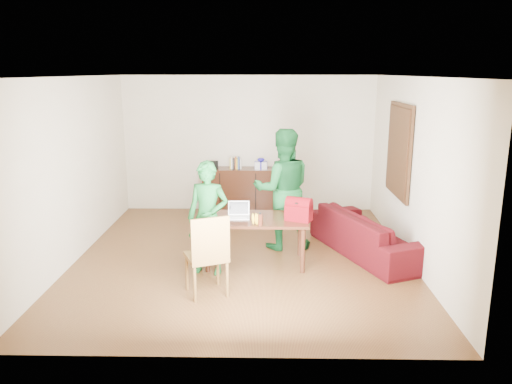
{
  "coord_description": "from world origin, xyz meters",
  "views": [
    {
      "loc": [
        0.34,
        -7.18,
        2.77
      ],
      "look_at": [
        0.2,
        -0.04,
        1.04
      ],
      "focal_mm": 35.0,
      "sensor_mm": 36.0,
      "label": 1
    }
  ],
  "objects_px": {
    "laptop": "(239,215)",
    "person_near": "(208,218)",
    "chair": "(207,271)",
    "sofa": "(369,233)",
    "bottle": "(260,219)",
    "person_far": "(283,189)",
    "red_bag": "(299,211)",
    "table": "(256,223)"
  },
  "relations": [
    {
      "from": "person_far",
      "to": "laptop",
      "type": "distance_m",
      "value": 1.01
    },
    {
      "from": "red_bag",
      "to": "sofa",
      "type": "bearing_deg",
      "value": 49.64
    },
    {
      "from": "chair",
      "to": "sofa",
      "type": "height_order",
      "value": "chair"
    },
    {
      "from": "table",
      "to": "person_far",
      "type": "relative_size",
      "value": 0.78
    },
    {
      "from": "table",
      "to": "person_near",
      "type": "distance_m",
      "value": 0.76
    },
    {
      "from": "person_far",
      "to": "red_bag",
      "type": "xyz_separation_m",
      "value": [
        0.2,
        -0.83,
        -0.12
      ]
    },
    {
      "from": "person_near",
      "to": "bottle",
      "type": "distance_m",
      "value": 0.72
    },
    {
      "from": "table",
      "to": "person_far",
      "type": "xyz_separation_m",
      "value": [
        0.41,
        0.71,
        0.34
      ]
    },
    {
      "from": "chair",
      "to": "person_near",
      "type": "height_order",
      "value": "person_near"
    },
    {
      "from": "person_near",
      "to": "laptop",
      "type": "xyz_separation_m",
      "value": [
        0.41,
        0.33,
        -0.05
      ]
    },
    {
      "from": "chair",
      "to": "bottle",
      "type": "height_order",
      "value": "chair"
    },
    {
      "from": "table",
      "to": "bottle",
      "type": "height_order",
      "value": "bottle"
    },
    {
      "from": "person_far",
      "to": "table",
      "type": "bearing_deg",
      "value": 53.65
    },
    {
      "from": "chair",
      "to": "person_far",
      "type": "bearing_deg",
      "value": 37.49
    },
    {
      "from": "person_near",
      "to": "sofa",
      "type": "bearing_deg",
      "value": 29.46
    },
    {
      "from": "person_near",
      "to": "red_bag",
      "type": "bearing_deg",
      "value": 21.49
    },
    {
      "from": "red_bag",
      "to": "sofa",
      "type": "xyz_separation_m",
      "value": [
        1.13,
        0.56,
        -0.51
      ]
    },
    {
      "from": "laptop",
      "to": "red_bag",
      "type": "relative_size",
      "value": 0.88
    },
    {
      "from": "red_bag",
      "to": "person_near",
      "type": "bearing_deg",
      "value": -146.47
    },
    {
      "from": "table",
      "to": "sofa",
      "type": "relative_size",
      "value": 0.67
    },
    {
      "from": "chair",
      "to": "sofa",
      "type": "distance_m",
      "value": 2.78
    },
    {
      "from": "person_near",
      "to": "chair",
      "type": "bearing_deg",
      "value": -74.04
    },
    {
      "from": "chair",
      "to": "person_far",
      "type": "relative_size",
      "value": 0.56
    },
    {
      "from": "laptop",
      "to": "bottle",
      "type": "xyz_separation_m",
      "value": [
        0.32,
        -0.35,
        0.05
      ]
    },
    {
      "from": "laptop",
      "to": "bottle",
      "type": "distance_m",
      "value": 0.48
    },
    {
      "from": "laptop",
      "to": "sofa",
      "type": "bearing_deg",
      "value": 10.97
    },
    {
      "from": "table",
      "to": "sofa",
      "type": "distance_m",
      "value": 1.83
    },
    {
      "from": "chair",
      "to": "person_far",
      "type": "height_order",
      "value": "person_far"
    },
    {
      "from": "chair",
      "to": "person_near",
      "type": "relative_size",
      "value": 0.67
    },
    {
      "from": "laptop",
      "to": "person_near",
      "type": "bearing_deg",
      "value": -143.25
    },
    {
      "from": "chair",
      "to": "laptop",
      "type": "height_order",
      "value": "chair"
    },
    {
      "from": "bottle",
      "to": "red_bag",
      "type": "height_order",
      "value": "red_bag"
    },
    {
      "from": "chair",
      "to": "laptop",
      "type": "relative_size",
      "value": 3.35
    },
    {
      "from": "person_far",
      "to": "sofa",
      "type": "relative_size",
      "value": 0.86
    },
    {
      "from": "person_near",
      "to": "bottle",
      "type": "height_order",
      "value": "person_near"
    },
    {
      "from": "bottle",
      "to": "sofa",
      "type": "bearing_deg",
      "value": 25.91
    },
    {
      "from": "table",
      "to": "person_near",
      "type": "relative_size",
      "value": 0.95
    },
    {
      "from": "person_near",
      "to": "person_far",
      "type": "height_order",
      "value": "person_far"
    },
    {
      "from": "chair",
      "to": "red_bag",
      "type": "bearing_deg",
      "value": 14.95
    },
    {
      "from": "chair",
      "to": "red_bag",
      "type": "height_order",
      "value": "chair"
    },
    {
      "from": "person_near",
      "to": "laptop",
      "type": "distance_m",
      "value": 0.53
    },
    {
      "from": "chair",
      "to": "laptop",
      "type": "xyz_separation_m",
      "value": [
        0.35,
        1.04,
        0.43
      ]
    }
  ]
}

